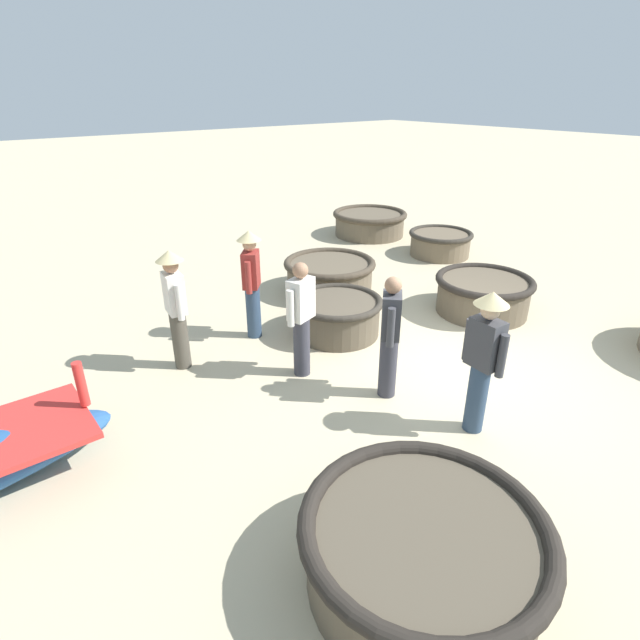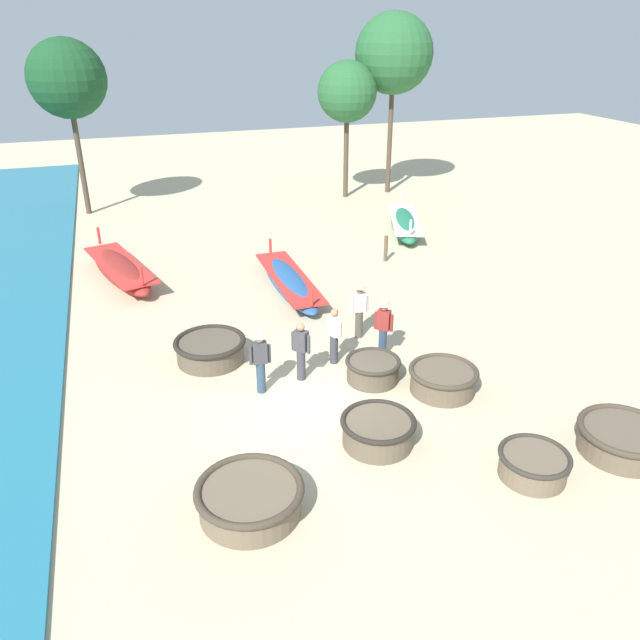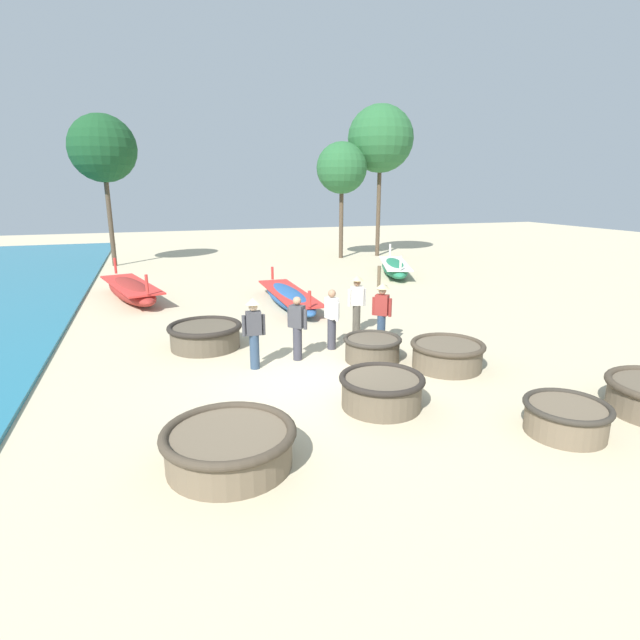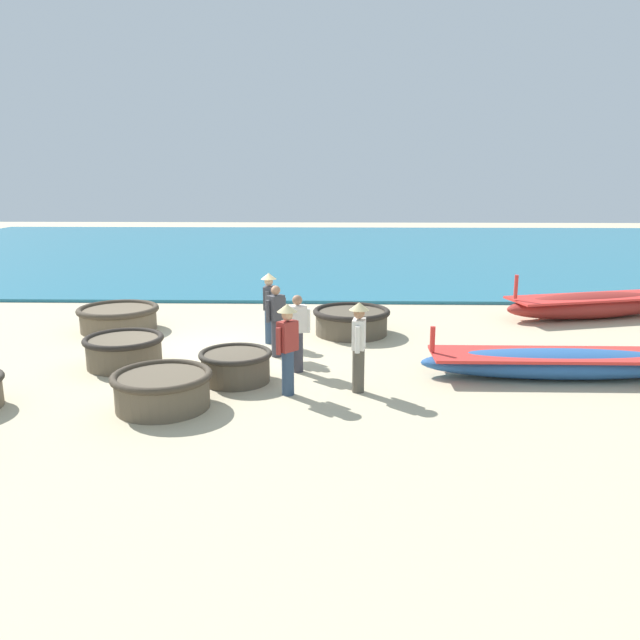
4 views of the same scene
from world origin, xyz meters
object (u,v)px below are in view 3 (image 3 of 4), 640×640
at_px(long_boat_ochre_hull, 131,290).
at_px(tree_rightmost, 380,139).
at_px(fisherman_standing_left, 382,310).
at_px(fisherman_hauling, 357,300).
at_px(coracle_far_right, 372,348).
at_px(coracle_beside_post, 447,354).
at_px(mooring_post_shoreline, 379,278).
at_px(long_boat_blue_hull, 289,297).
at_px(coracle_weathered, 229,445).
at_px(coracle_upturned, 205,335).
at_px(long_boat_red_hull, 394,267).
at_px(fisherman_by_coracle, 254,329).
at_px(coracle_nearest, 566,417).
at_px(tree_tall_back, 342,168).
at_px(fisherman_with_hat, 297,327).
at_px(tree_right_mid, 103,149).
at_px(fisherman_standing_right, 332,318).
at_px(coracle_far_left, 382,390).

xyz_separation_m(long_boat_ochre_hull, tree_rightmost, (13.86, 8.35, 6.35)).
bearing_deg(fisherman_standing_left, fisherman_hauling, 98.10).
bearing_deg(coracle_far_right, tree_rightmost, 64.84).
xyz_separation_m(coracle_beside_post, mooring_post_shoreline, (2.39, 8.84, 0.15)).
distance_m(long_boat_blue_hull, fisherman_hauling, 4.12).
height_order(fisherman_standing_left, mooring_post_shoreline, fisherman_standing_left).
bearing_deg(coracle_weathered, coracle_far_right, 42.42).
distance_m(coracle_upturned, coracle_weathered, 5.94).
distance_m(long_boat_red_hull, fisherman_by_coracle, 13.74).
distance_m(coracle_nearest, tree_rightmost, 23.61).
distance_m(coracle_nearest, tree_tall_back, 22.47).
bearing_deg(coracle_nearest, mooring_post_shoreline, 79.71).
bearing_deg(long_boat_red_hull, mooring_post_shoreline, -126.35).
bearing_deg(long_boat_red_hull, tree_tall_back, 93.15).
bearing_deg(coracle_nearest, fisherman_with_hat, 123.09).
bearing_deg(tree_right_mid, coracle_upturned, -78.89).
xyz_separation_m(coracle_weathered, fisherman_with_hat, (2.28, 4.26, 0.50)).
xyz_separation_m(coracle_upturned, fisherman_standing_right, (3.09, -1.15, 0.49)).
height_order(long_boat_blue_hull, tree_rightmost, tree_rightmost).
bearing_deg(fisherman_by_coracle, long_boat_blue_hull, 67.96).
relative_size(long_boat_blue_hull, fisherman_hauling, 3.23).
relative_size(coracle_weathered, fisherman_by_coracle, 1.22).
height_order(coracle_weathered, fisherman_with_hat, fisherman_with_hat).
xyz_separation_m(long_boat_red_hull, fisherman_hauling, (-5.50, -8.52, 0.61)).
distance_m(coracle_nearest, coracle_upturned, 8.57).
bearing_deg(fisherman_standing_left, coracle_weathered, -135.08).
height_order(long_boat_blue_hull, tree_right_mid, tree_right_mid).
distance_m(long_boat_blue_hull, fisherman_standing_left, 5.38).
xyz_separation_m(coracle_far_left, long_boat_ochre_hull, (-4.80, 11.44, 0.03)).
relative_size(fisherman_standing_right, tree_rightmost, 0.18).
bearing_deg(mooring_post_shoreline, fisherman_standing_left, -114.55).
bearing_deg(tree_rightmost, coracle_upturned, -128.26).
distance_m(coracle_far_left, coracle_far_right, 2.63).
height_order(coracle_far_left, long_boat_ochre_hull, long_boat_ochre_hull).
relative_size(coracle_far_right, tree_tall_back, 0.21).
height_order(long_boat_ochre_hull, tree_rightmost, tree_rightmost).
height_order(fisherman_with_hat, tree_rightmost, tree_rightmost).
height_order(long_boat_ochre_hull, fisherman_hauling, fisherman_hauling).
xyz_separation_m(tree_right_mid, tree_tall_back, (12.52, -0.95, -0.84)).
relative_size(long_boat_ochre_hull, long_boat_red_hull, 1.04).
bearing_deg(coracle_upturned, fisherman_standing_left, -15.57).
xyz_separation_m(coracle_nearest, tree_tall_back, (4.11, 21.57, 4.77)).
bearing_deg(fisherman_standing_left, coracle_far_right, -124.54).
bearing_deg(long_boat_blue_hull, fisherman_hauling, -76.51).
bearing_deg(fisherman_hauling, coracle_far_left, -107.05).
xyz_separation_m(long_boat_blue_hull, long_boat_red_hull, (6.44, 4.57, 0.05)).
xyz_separation_m(fisherman_by_coracle, fisherman_hauling, (3.35, 1.97, 0.00)).
bearing_deg(fisherman_standing_right, long_boat_blue_hull, 87.45).
height_order(long_boat_blue_hull, fisherman_by_coracle, fisherman_by_coracle).
height_order(coracle_beside_post, coracle_weathered, coracle_beside_post).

